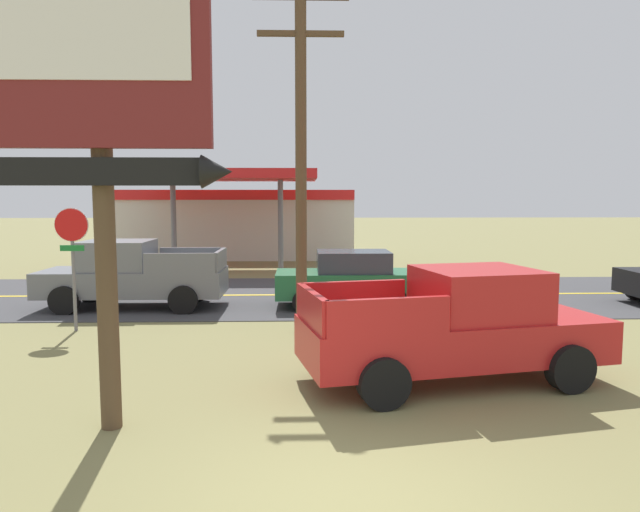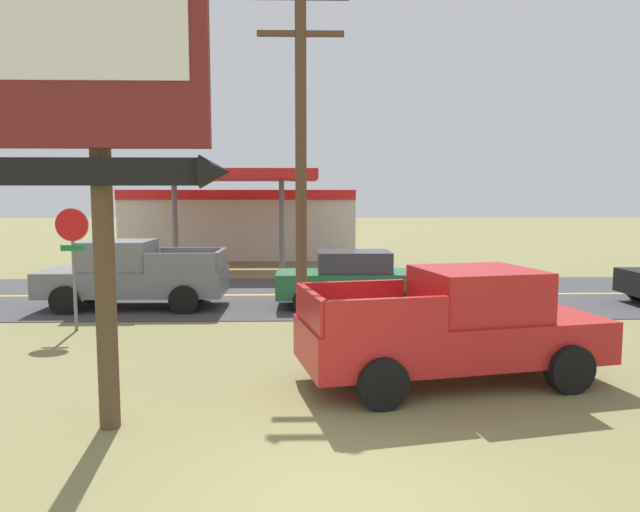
{
  "view_description": "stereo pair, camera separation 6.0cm",
  "coord_description": "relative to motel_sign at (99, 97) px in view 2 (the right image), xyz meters",
  "views": [
    {
      "loc": [
        -0.4,
        -5.65,
        3.17
      ],
      "look_at": [
        0.0,
        8.0,
        1.8
      ],
      "focal_mm": 32.34,
      "sensor_mm": 36.0,
      "label": 1
    },
    {
      "loc": [
        -0.34,
        -5.65,
        3.17
      ],
      "look_at": [
        0.0,
        8.0,
        1.8
      ],
      "focal_mm": 32.34,
      "sensor_mm": 36.0,
      "label": 2
    }
  ],
  "objects": [
    {
      "name": "ground_plane",
      "position": [
        3.01,
        -2.02,
        -4.47
      ],
      "size": [
        180.0,
        180.0,
        0.0
      ],
      "primitive_type": "plane",
      "color": "olive"
    },
    {
      "name": "road_asphalt",
      "position": [
        3.01,
        10.98,
        -4.46
      ],
      "size": [
        140.0,
        8.0,
        0.02
      ],
      "primitive_type": "cube",
      "color": "#3D3D3F",
      "rests_on": "ground"
    },
    {
      "name": "road_centre_line",
      "position": [
        3.01,
        10.98,
        -4.44
      ],
      "size": [
        126.0,
        0.2,
        0.01
      ],
      "primitive_type": "cube",
      "color": "gold",
      "rests_on": "road_asphalt"
    },
    {
      "name": "motel_sign",
      "position": [
        0.0,
        0.0,
        0.0
      ],
      "size": [
        3.24,
        0.54,
        6.6
      ],
      "color": "brown",
      "rests_on": "ground"
    },
    {
      "name": "stop_sign",
      "position": [
        -2.85,
        6.05,
        -2.44
      ],
      "size": [
        0.8,
        0.08,
        2.95
      ],
      "color": "slate",
      "rests_on": "ground"
    },
    {
      "name": "utility_pole",
      "position": [
        2.56,
        5.74,
        -0.06
      ],
      "size": [
        2.18,
        0.26,
        8.17
      ],
      "color": "brown",
      "rests_on": "ground"
    },
    {
      "name": "gas_station",
      "position": [
        -0.81,
        24.01,
        -2.52
      ],
      "size": [
        12.0,
        11.5,
        4.4
      ],
      "color": "beige",
      "rests_on": "ground"
    },
    {
      "name": "pickup_red_parked_on_lawn",
      "position": [
        5.25,
        2.02,
        -3.5
      ],
      "size": [
        5.49,
        3.02,
        1.96
      ],
      "color": "red",
      "rests_on": "ground"
    },
    {
      "name": "pickup_grey_on_road",
      "position": [
        -2.36,
        8.98,
        -3.5
      ],
      "size": [
        5.2,
        2.24,
        1.96
      ],
      "color": "slate",
      "rests_on": "ground"
    },
    {
      "name": "car_green_far_lane",
      "position": [
        3.96,
        8.98,
        -3.64
      ],
      "size": [
        4.2,
        2.0,
        1.64
      ],
      "color": "#1E6038",
      "rests_on": "ground"
    }
  ]
}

